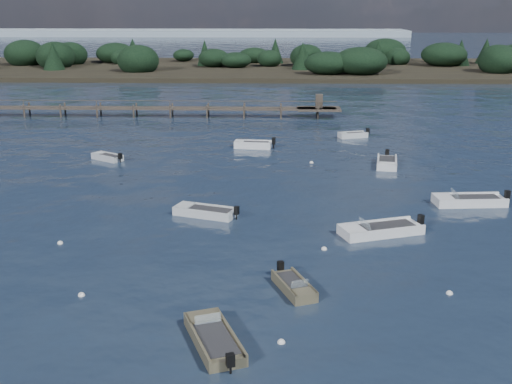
{
  "coord_description": "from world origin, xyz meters",
  "views": [
    {
      "loc": [
        -1.36,
        -26.16,
        12.97
      ],
      "look_at": [
        -2.41,
        14.0,
        1.0
      ],
      "focal_mm": 45.0,
      "sensor_mm": 36.0,
      "label": 1
    }
  ],
  "objects_px": {
    "dinghy_mid_white_a": "(380,231)",
    "dinghy_extra_b": "(387,164)",
    "dinghy_mid_white_b": "(469,202)",
    "tender_far_white": "(253,146)",
    "dinghy_extra_a": "(294,288)",
    "tender_far_grey_b": "(353,136)",
    "dinghy_mid_grey": "(205,213)",
    "tender_far_grey": "(108,158)",
    "dinghy_near_olive": "(214,341)",
    "jetty": "(99,108)"
  },
  "relations": [
    {
      "from": "dinghy_mid_white_b",
      "to": "dinghy_mid_white_a",
      "type": "bearing_deg",
      "value": -139.42
    },
    {
      "from": "dinghy_near_olive",
      "to": "dinghy_mid_white_b",
      "type": "bearing_deg",
      "value": 50.35
    },
    {
      "from": "dinghy_extra_a",
      "to": "dinghy_extra_b",
      "type": "xyz_separation_m",
      "value": [
        8.37,
        23.96,
        0.02
      ]
    },
    {
      "from": "dinghy_near_olive",
      "to": "dinghy_mid_grey",
      "type": "xyz_separation_m",
      "value": [
        -1.97,
        15.79,
        0.01
      ]
    },
    {
      "from": "dinghy_extra_b",
      "to": "tender_far_grey",
      "type": "height_order",
      "value": "dinghy_extra_b"
    },
    {
      "from": "dinghy_extra_b",
      "to": "tender_far_white",
      "type": "relative_size",
      "value": 1.12
    },
    {
      "from": "tender_far_white",
      "to": "dinghy_mid_grey",
      "type": "bearing_deg",
      "value": -97.09
    },
    {
      "from": "tender_far_grey_b",
      "to": "jetty",
      "type": "xyz_separation_m",
      "value": [
        -28.36,
        11.41,
        0.83
      ]
    },
    {
      "from": "dinghy_mid_white_a",
      "to": "tender_far_grey_b",
      "type": "relative_size",
      "value": 1.62
    },
    {
      "from": "dinghy_extra_a",
      "to": "dinghy_mid_white_b",
      "type": "bearing_deg",
      "value": 48.43
    },
    {
      "from": "tender_far_grey_b",
      "to": "tender_far_grey",
      "type": "height_order",
      "value": "tender_far_grey_b"
    },
    {
      "from": "dinghy_near_olive",
      "to": "dinghy_extra_b",
      "type": "bearing_deg",
      "value": 68.01
    },
    {
      "from": "tender_far_white",
      "to": "dinghy_mid_white_b",
      "type": "relative_size",
      "value": 0.75
    },
    {
      "from": "tender_far_white",
      "to": "dinghy_near_olive",
      "type": "relative_size",
      "value": 0.87
    },
    {
      "from": "dinghy_extra_a",
      "to": "tender_far_white",
      "type": "xyz_separation_m",
      "value": [
        -2.84,
        30.39,
        0.04
      ]
    },
    {
      "from": "dinghy_extra_a",
      "to": "tender_far_grey",
      "type": "distance_m",
      "value": 29.53
    },
    {
      "from": "dinghy_mid_white_b",
      "to": "jetty",
      "type": "bearing_deg",
      "value": 135.28
    },
    {
      "from": "dinghy_mid_grey",
      "to": "tender_far_grey_b",
      "type": "bearing_deg",
      "value": 63.51
    },
    {
      "from": "dinghy_mid_white_a",
      "to": "dinghy_mid_grey",
      "type": "bearing_deg",
      "value": 163.65
    },
    {
      "from": "dinghy_mid_white_b",
      "to": "tender_far_grey_b",
      "type": "bearing_deg",
      "value": 103.27
    },
    {
      "from": "dinghy_extra_a",
      "to": "tender_far_grey_b",
      "type": "height_order",
      "value": "tender_far_grey_b"
    },
    {
      "from": "dinghy_mid_white_a",
      "to": "tender_far_grey",
      "type": "height_order",
      "value": "dinghy_mid_white_a"
    },
    {
      "from": "dinghy_near_olive",
      "to": "jetty",
      "type": "height_order",
      "value": "jetty"
    },
    {
      "from": "dinghy_extra_b",
      "to": "dinghy_mid_white_b",
      "type": "height_order",
      "value": "dinghy_mid_white_b"
    },
    {
      "from": "dinghy_mid_white_a",
      "to": "tender_far_grey_b",
      "type": "height_order",
      "value": "dinghy_mid_white_a"
    },
    {
      "from": "tender_far_grey",
      "to": "tender_far_white",
      "type": "bearing_deg",
      "value": 22.22
    },
    {
      "from": "dinghy_mid_white_b",
      "to": "tender_far_grey",
      "type": "bearing_deg",
      "value": 156.53
    },
    {
      "from": "dinghy_mid_grey",
      "to": "jetty",
      "type": "bearing_deg",
      "value": 114.25
    },
    {
      "from": "jetty",
      "to": "dinghy_mid_white_a",
      "type": "bearing_deg",
      "value": -55.59
    },
    {
      "from": "dinghy_extra_a",
      "to": "dinghy_mid_white_b",
      "type": "distance_m",
      "value": 18.17
    },
    {
      "from": "dinghy_mid_white_b",
      "to": "dinghy_extra_b",
      "type": "bearing_deg",
      "value": 109.58
    },
    {
      "from": "dinghy_mid_grey",
      "to": "jetty",
      "type": "relative_size",
      "value": 0.07
    },
    {
      "from": "dinghy_near_olive",
      "to": "dinghy_extra_a",
      "type": "bearing_deg",
      "value": 56.22
    },
    {
      "from": "tender_far_white",
      "to": "dinghy_near_olive",
      "type": "bearing_deg",
      "value": -90.74
    },
    {
      "from": "dinghy_extra_b",
      "to": "dinghy_extra_a",
      "type": "bearing_deg",
      "value": -109.25
    },
    {
      "from": "dinghy_mid_white_a",
      "to": "jetty",
      "type": "height_order",
      "value": "jetty"
    },
    {
      "from": "dinghy_mid_white_a",
      "to": "dinghy_near_olive",
      "type": "distance_m",
      "value": 15.32
    },
    {
      "from": "dinghy_mid_white_b",
      "to": "tender_far_white",
      "type": "bearing_deg",
      "value": 131.56
    },
    {
      "from": "dinghy_mid_white_a",
      "to": "dinghy_extra_b",
      "type": "xyz_separation_m",
      "value": [
        3.11,
        16.18,
        0.0
      ]
    },
    {
      "from": "dinghy_extra_b",
      "to": "tender_far_white",
      "type": "distance_m",
      "value": 12.92
    },
    {
      "from": "dinghy_extra_b",
      "to": "tender_far_grey",
      "type": "distance_m",
      "value": 23.51
    },
    {
      "from": "dinghy_mid_white_a",
      "to": "jetty",
      "type": "bearing_deg",
      "value": 124.41
    },
    {
      "from": "dinghy_mid_white_a",
      "to": "tender_far_grey",
      "type": "relative_size",
      "value": 1.73
    },
    {
      "from": "dinghy_mid_white_a",
      "to": "dinghy_extra_b",
      "type": "height_order",
      "value": "dinghy_mid_white_a"
    },
    {
      "from": "tender_far_grey_b",
      "to": "dinghy_mid_grey",
      "type": "relative_size",
      "value": 0.75
    },
    {
      "from": "dinghy_extra_a",
      "to": "dinghy_mid_grey",
      "type": "height_order",
      "value": "dinghy_mid_grey"
    },
    {
      "from": "dinghy_extra_b",
      "to": "tender_far_white",
      "type": "height_order",
      "value": "tender_far_white"
    },
    {
      "from": "dinghy_extra_b",
      "to": "dinghy_mid_white_b",
      "type": "distance_m",
      "value": 11.0
    },
    {
      "from": "tender_far_grey_b",
      "to": "dinghy_extra_b",
      "type": "height_order",
      "value": "dinghy_extra_b"
    },
    {
      "from": "tender_far_grey_b",
      "to": "tender_far_grey",
      "type": "relative_size",
      "value": 1.07
    }
  ]
}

